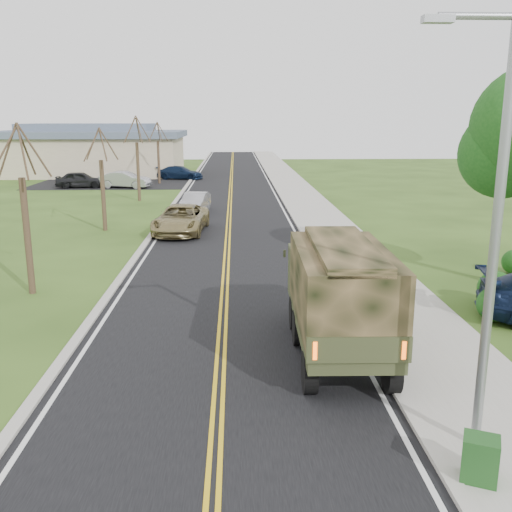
{
  "coord_description": "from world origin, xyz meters",
  "views": [
    {
      "loc": [
        0.43,
        -10.16,
        6.2
      ],
      "look_at": [
        1.09,
        8.03,
        1.8
      ],
      "focal_mm": 40.0,
      "sensor_mm": 36.0,
      "label": 1
    }
  ],
  "objects_px": {
    "military_truck": "(338,290)",
    "sedan_silver": "(195,203)",
    "suv_champagne": "(181,219)",
    "utility_box_near": "(480,459)"
  },
  "relations": [
    {
      "from": "military_truck",
      "to": "sedan_silver",
      "type": "xyz_separation_m",
      "value": [
        -5.39,
        23.86,
        -1.14
      ]
    },
    {
      "from": "sedan_silver",
      "to": "suv_champagne",
      "type": "bearing_deg",
      "value": -85.0
    },
    {
      "from": "sedan_silver",
      "to": "utility_box_near",
      "type": "relative_size",
      "value": 5.21
    },
    {
      "from": "military_truck",
      "to": "utility_box_near",
      "type": "height_order",
      "value": "military_truck"
    },
    {
      "from": "suv_champagne",
      "to": "sedan_silver",
      "type": "distance_m",
      "value": 6.83
    },
    {
      "from": "sedan_silver",
      "to": "military_truck",
      "type": "bearing_deg",
      "value": -69.64
    },
    {
      "from": "utility_box_near",
      "to": "sedan_silver",
      "type": "bearing_deg",
      "value": 127.26
    },
    {
      "from": "sedan_silver",
      "to": "utility_box_near",
      "type": "bearing_deg",
      "value": -69.24
    },
    {
      "from": "suv_champagne",
      "to": "sedan_silver",
      "type": "bearing_deg",
      "value": 92.19
    },
    {
      "from": "military_truck",
      "to": "utility_box_near",
      "type": "relative_size",
      "value": 8.05
    }
  ]
}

